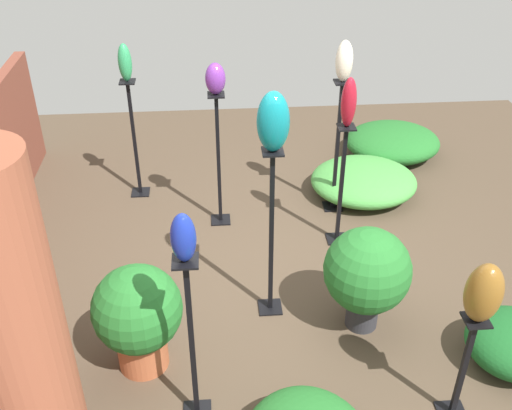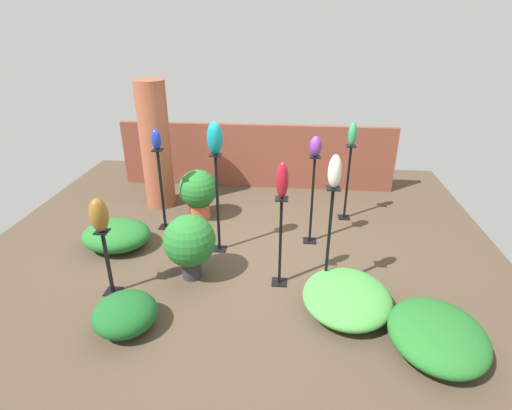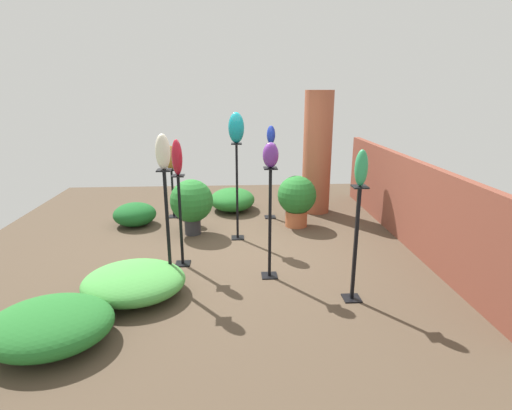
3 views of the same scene
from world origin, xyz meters
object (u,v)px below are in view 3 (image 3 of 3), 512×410
pedestal_cobalt (271,184)px  pedestal_jade (356,249)px  potted_plant_near_pillar (192,202)px  art_vase_cobalt (271,135)px  art_vase_teal (237,128)px  art_vase_violet (271,155)px  pedestal_teal (237,196)px  art_vase_ivory (163,152)px  art_vase_bronze (171,158)px  brick_pillar (317,153)px  art_vase_ruby (177,157)px  pedestal_ruby (181,225)px  pedestal_violet (270,228)px  art_vase_jade (362,168)px  potted_plant_front_right (297,198)px  pedestal_bronze (173,196)px  pedestal_ivory (169,234)px

pedestal_cobalt → pedestal_jade: size_ratio=1.03×
pedestal_cobalt → potted_plant_near_pillar: 1.59m
art_vase_cobalt → art_vase_teal: bearing=-30.8°
art_vase_violet → pedestal_teal: bearing=-164.4°
art_vase_ivory → art_vase_bronze: size_ratio=0.93×
pedestal_jade → brick_pillar: bearing=175.6°
art_vase_violet → art_vase_ruby: 1.24m
art_vase_ruby → pedestal_ruby: bearing=180.0°
art_vase_bronze → art_vase_ruby: bearing=10.9°
pedestal_teal → art_vase_bronze: bearing=-135.3°
pedestal_violet → art_vase_teal: (-1.39, -0.39, 1.11)m
art_vase_ivory → art_vase_cobalt: size_ratio=1.23×
art_vase_jade → potted_plant_near_pillar: 3.19m
pedestal_teal → potted_plant_front_right: size_ratio=1.71×
brick_pillar → pedestal_jade: size_ratio=1.73×
art_vase_cobalt → art_vase_jade: 3.14m
pedestal_jade → art_vase_cobalt: (-3.07, -0.65, 0.92)m
pedestal_ruby → pedestal_jade: 2.31m
art_vase_teal → potted_plant_front_right: bearing=117.8°
brick_pillar → pedestal_cobalt: bearing=-68.8°
art_vase_cobalt → art_vase_jade: (3.07, 0.65, -0.01)m
pedestal_ruby → pedestal_bronze: pedestal_ruby is taller
pedestal_teal → art_vase_ruby: 1.45m
pedestal_ivory → art_vase_ivory: 0.98m
brick_pillar → art_vase_bronze: 2.74m
art_vase_jade → pedestal_bronze: bearing=-142.6°
art_vase_ruby → potted_plant_near_pillar: art_vase_ruby is taller
art_vase_violet → art_vase_cobalt: size_ratio=0.92×
pedestal_jade → pedestal_bronze: 4.06m
pedestal_cobalt → potted_plant_near_pillar: size_ratio=1.50×
art_vase_teal → potted_plant_front_right: (-0.55, 1.04, -1.25)m
pedestal_teal → pedestal_violet: bearing=15.6°
art_vase_cobalt → art_vase_ruby: bearing=-34.8°
pedestal_ruby → pedestal_teal: 1.23m
pedestal_ruby → pedestal_violet: bearing=69.4°
art_vase_cobalt → potted_plant_near_pillar: size_ratio=0.36×
pedestal_violet → art_vase_jade: (0.63, 0.89, 0.87)m
pedestal_ivory → art_vase_ruby: bearing=173.3°
brick_pillar → pedestal_ivory: size_ratio=1.60×
art_vase_cobalt → potted_plant_front_right: 1.22m
pedestal_violet → potted_plant_front_right: size_ratio=1.59×
pedestal_ruby → art_vase_bronze: (-2.15, -0.41, 0.55)m
pedestal_ruby → pedestal_teal: size_ratio=0.82×
potted_plant_front_right → art_vase_cobalt: bearing=-140.7°
art_vase_bronze → potted_plant_near_pillar: 1.19m
art_vase_violet → art_vase_ruby: art_vase_violet is taller
pedestal_ruby → art_vase_cobalt: size_ratio=3.83×
pedestal_ruby → potted_plant_front_right: (-1.50, 1.81, -0.06)m
pedestal_jade → art_vase_bronze: bearing=-142.6°
pedestal_ruby → art_vase_cobalt: (-2.00, 1.39, 0.96)m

